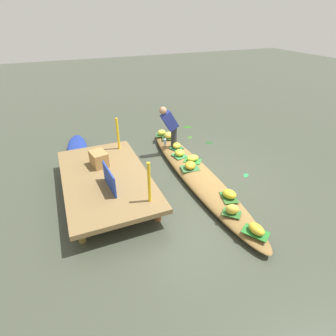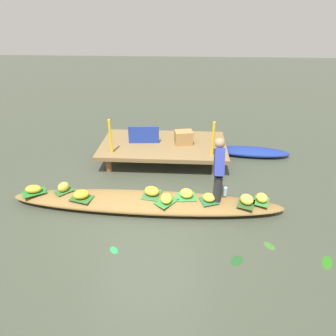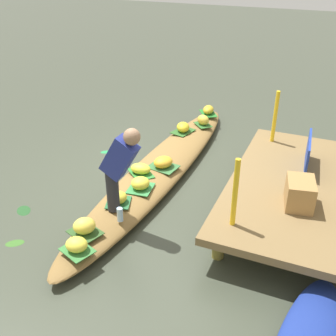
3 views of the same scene
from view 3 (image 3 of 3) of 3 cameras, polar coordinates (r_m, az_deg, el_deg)
The scene contains 30 objects.
canal_water at distance 6.47m, azimuth -1.09°, elevation -1.05°, with size 40.00×40.00×0.00m, color #3D4335.
dock_platform at distance 5.67m, azimuth 18.02°, elevation -2.70°, with size 3.20×1.80×0.46m.
vendor_boat at distance 6.42m, azimuth -1.10°, elevation -0.14°, with size 5.45×0.79×0.24m, color olive.
leaf_mat_0 at distance 5.70m, azimuth -3.87°, elevation -2.85°, with size 0.37×0.32×0.01m, color #348443.
banana_bunch_0 at distance 5.65m, azimuth -3.90°, elevation -2.13°, with size 0.26×0.25×0.17m, color yellow.
leaf_mat_1 at distance 4.97m, azimuth -11.56°, elevation -8.85°, with size 0.37×0.30×0.01m, color #2F5424.
banana_bunch_1 at distance 4.91m, azimuth -11.67°, elevation -7.96°, with size 0.27×0.23×0.19m, color #F9D84A.
leaf_mat_2 at distance 5.43m, azimuth -6.98°, elevation -4.82°, with size 0.31×0.31×0.01m, color #256435.
banana_bunch_2 at distance 5.38m, azimuth -7.03°, elevation -4.13°, with size 0.22×0.24×0.16m, color yellow.
leaf_mat_3 at distance 7.74m, azimuth 4.93°, elevation 6.09°, with size 0.35×0.24×0.01m, color #2E6529.
banana_bunch_3 at distance 7.71m, azimuth 4.96°, elevation 6.74°, with size 0.25×0.18×0.19m, color gold.
leaf_mat_4 at distance 6.07m, azimuth -3.85°, elevation -0.71°, with size 0.43×0.28×0.01m, color #2E7A30.
banana_bunch_4 at distance 6.03m, azimuth -3.87°, elevation -0.09°, with size 0.31×0.22×0.15m, color yellow.
leaf_mat_5 at distance 6.22m, azimuth -0.68°, elevation 0.18°, with size 0.43×0.34×0.01m, color #336936.
banana_bunch_5 at distance 6.18m, azimuth -0.68°, elevation 0.84°, with size 0.31×0.26×0.17m, color gold.
leaf_mat_6 at distance 8.29m, azimuth 5.66°, elevation 7.65°, with size 0.44×0.27×0.01m, color #257328.
banana_bunch_6 at distance 8.26m, azimuth 5.69°, elevation 8.15°, with size 0.32×0.21×0.16m, color gold.
leaf_mat_7 at distance 4.73m, azimuth -12.61°, elevation -11.20°, with size 0.35×0.28×0.01m, color #377B38.
banana_bunch_7 at distance 4.68m, azimuth -12.72°, elevation -10.45°, with size 0.25×0.21×0.16m, color yellow.
leaf_mat_8 at distance 7.43m, azimuth 2.11°, elevation 5.17°, with size 0.42×0.30×0.01m, color #2E5F25.
banana_bunch_8 at distance 7.40m, azimuth 2.12°, elevation 5.77°, with size 0.30×0.23×0.17m, color gold.
vendor_person at distance 4.90m, azimuth -6.85°, elevation 0.45°, with size 0.20×0.54×1.18m.
water_bottle at distance 5.05m, azimuth -6.76°, elevation -6.50°, with size 0.07×0.07×0.18m, color #A6CBED.
market_banner at distance 5.98m, azimuth 19.03°, elevation 1.96°, with size 0.78×0.03×0.45m, color #1F399C.
railing_post_west at distance 6.59m, azimuth 14.81°, elevation 6.97°, with size 0.06×0.06×0.83m, color yellow.
railing_post_east at distance 4.46m, azimuth 9.41°, elevation -3.48°, with size 0.06×0.06×0.83m, color yellow.
produce_crate at distance 5.10m, azimuth 18.02°, elevation -3.38°, with size 0.44×0.32×0.34m, color #A27843.
drifting_plant_0 at distance 5.43m, azimuth -20.73°, elevation -9.83°, with size 0.23×0.13×0.01m, color #376A24.
drifting_plant_1 at distance 7.29m, azimuth -8.70°, elevation 2.27°, with size 0.19×0.12×0.01m, color #248D48.
drifting_plant_3 at distance 5.99m, azimuth -19.62°, elevation -5.63°, with size 0.26×0.18×0.01m, color #204C21.
Camera 3 is at (5.10, 2.32, 3.24)m, focal length 43.40 mm.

